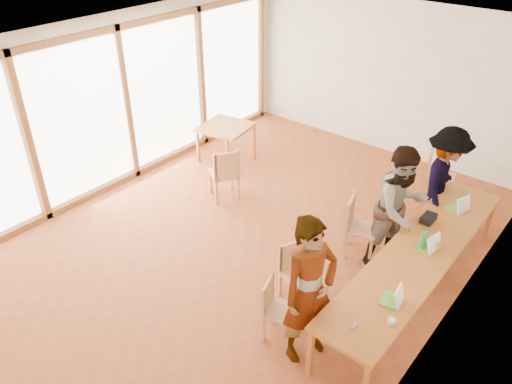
% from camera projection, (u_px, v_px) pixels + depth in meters
% --- Properties ---
extents(ground, '(8.00, 8.00, 0.00)m').
position_uv_depth(ground, '(256.00, 233.00, 7.92)').
color(ground, brown).
rests_on(ground, ground).
extents(wall_back, '(6.00, 0.10, 3.00)m').
position_uv_depth(wall_back, '(386.00, 78.00, 9.76)').
color(wall_back, white).
rests_on(wall_back, ground).
extents(wall_right, '(0.10, 8.00, 3.00)m').
position_uv_depth(wall_right, '(465.00, 227.00, 5.51)').
color(wall_right, white).
rests_on(wall_right, ground).
extents(window_wall, '(0.10, 8.00, 3.00)m').
position_uv_depth(window_wall, '(126.00, 101.00, 8.73)').
color(window_wall, white).
rests_on(window_wall, ground).
extents(ceiling, '(6.00, 8.00, 0.04)m').
position_uv_depth(ceiling, '(256.00, 42.00, 6.33)').
color(ceiling, white).
rests_on(ceiling, wall_back).
extents(communal_table, '(0.80, 4.00, 0.75)m').
position_uv_depth(communal_table, '(420.00, 254.00, 6.36)').
color(communal_table, '#A66325').
rests_on(communal_table, ground).
extents(side_table, '(0.90, 0.90, 0.75)m').
position_uv_depth(side_table, '(226.00, 130.00, 9.68)').
color(side_table, '#A66325').
rests_on(side_table, ground).
extents(chair_near, '(0.48, 0.48, 0.43)m').
position_uv_depth(chair_near, '(274.00, 302.00, 5.92)').
color(chair_near, tan).
rests_on(chair_near, ground).
extents(chair_mid, '(0.49, 0.49, 0.44)m').
position_uv_depth(chair_mid, '(294.00, 265.00, 6.49)').
color(chair_mid, tan).
rests_on(chair_mid, ground).
extents(chair_far, '(0.55, 0.55, 0.50)m').
position_uv_depth(chair_far, '(356.00, 220.00, 7.23)').
color(chair_far, tan).
rests_on(chair_far, ground).
extents(chair_empty, '(0.59, 0.59, 0.54)m').
position_uv_depth(chair_empty, '(435.00, 170.00, 8.42)').
color(chair_empty, tan).
rests_on(chair_empty, ground).
extents(chair_spare, '(0.62, 0.62, 0.52)m').
position_uv_depth(chair_spare, '(225.00, 170.00, 8.47)').
color(chair_spare, tan).
rests_on(chair_spare, ground).
extents(person_near, '(0.65, 0.79, 1.88)m').
position_uv_depth(person_near, '(309.00, 291.00, 5.44)').
color(person_near, gray).
rests_on(person_near, ground).
extents(person_mid, '(1.00, 1.10, 1.86)m').
position_uv_depth(person_mid, '(400.00, 209.00, 6.85)').
color(person_mid, gray).
rests_on(person_mid, ground).
extents(person_far, '(0.89, 1.26, 1.77)m').
position_uv_depth(person_far, '(443.00, 182.00, 7.55)').
color(person_far, gray).
rests_on(person_far, ground).
extents(laptop_near, '(0.26, 0.28, 0.21)m').
position_uv_depth(laptop_near, '(394.00, 298.00, 5.53)').
color(laptop_near, '#5AB636').
rests_on(laptop_near, communal_table).
extents(laptop_mid, '(0.28, 0.30, 0.23)m').
position_uv_depth(laptop_mid, '(430.00, 245.00, 6.35)').
color(laptop_mid, '#5AB636').
rests_on(laptop_mid, communal_table).
extents(laptop_far, '(0.31, 0.32, 0.23)m').
position_uv_depth(laptop_far, '(460.00, 206.00, 7.11)').
color(laptop_far, '#5AB636').
rests_on(laptop_far, communal_table).
extents(yellow_mug, '(0.15, 0.15, 0.10)m').
position_uv_depth(yellow_mug, '(436.00, 246.00, 6.35)').
color(yellow_mug, gold).
rests_on(yellow_mug, communal_table).
extents(green_bottle, '(0.07, 0.07, 0.28)m').
position_uv_depth(green_bottle, '(423.00, 241.00, 6.28)').
color(green_bottle, '#23823B').
rests_on(green_bottle, communal_table).
extents(clear_glass, '(0.07, 0.07, 0.09)m').
position_uv_depth(clear_glass, '(424.00, 243.00, 6.40)').
color(clear_glass, silver).
rests_on(clear_glass, communal_table).
extents(condiment_cup, '(0.08, 0.08, 0.06)m').
position_uv_depth(condiment_cup, '(392.00, 321.00, 5.28)').
color(condiment_cup, white).
rests_on(condiment_cup, communal_table).
extents(pink_phone, '(0.05, 0.10, 0.01)m').
position_uv_depth(pink_phone, '(354.00, 326.00, 5.25)').
color(pink_phone, '#EE4082').
rests_on(pink_phone, communal_table).
extents(black_pouch, '(0.16, 0.26, 0.09)m').
position_uv_depth(black_pouch, '(428.00, 218.00, 6.88)').
color(black_pouch, black).
rests_on(black_pouch, communal_table).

